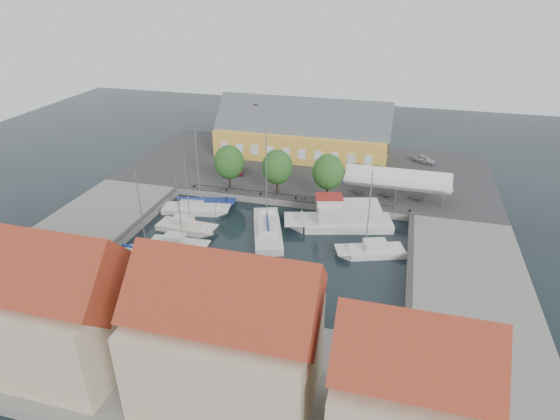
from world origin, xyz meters
name	(u,v)px	position (x,y,z in m)	size (l,w,h in m)	color
ground	(267,244)	(0.00, 0.00, 0.00)	(140.00, 140.00, 0.00)	black
north_quay	(308,169)	(0.00, 23.00, 0.50)	(56.00, 26.00, 1.00)	#2D2D30
west_quay	(93,225)	(-22.00, -2.00, 0.50)	(12.00, 24.00, 1.00)	slate
east_quay	(467,277)	(22.00, -2.00, 0.50)	(12.00, 24.00, 1.00)	slate
south_bank	(191,371)	(0.00, -21.00, 0.50)	(56.00, 14.00, 1.00)	slate
quay_edge_fittings	(278,217)	(0.02, 4.75, 1.06)	(56.00, 24.72, 0.40)	#383533
warehouse	(300,134)	(-2.60, 28.36, 4.43)	(28.56, 14.00, 9.55)	gold
tent_canopy	(397,180)	(14.00, 14.50, 3.68)	(14.00, 4.00, 2.83)	silver
quay_trees	(277,167)	(-2.00, 12.00, 4.88)	(18.20, 4.20, 6.30)	black
car_silver	(425,159)	(17.93, 29.38, 1.64)	(1.50, 3.73, 1.27)	#B1B3B9
car_red	(238,169)	(-9.79, 17.79, 1.60)	(1.27, 3.66, 1.20)	maroon
center_sailboat	(268,232)	(-0.47, 1.96, 0.36)	(6.38, 10.90, 14.30)	silver
trawler	(342,219)	(7.95, 6.43, 1.02)	(13.94, 7.36, 5.00)	silver
east_boat_b	(372,252)	(12.14, 0.81, 0.26)	(8.16, 5.01, 10.78)	silver
west_boat_a	(195,210)	(-11.65, 5.46, 0.27)	(9.33, 4.02, 11.95)	silver
west_boat_b	(186,228)	(-10.66, 0.58, 0.26)	(7.74, 3.05, 10.46)	beige
west_boat_c	(177,245)	(-9.75, -3.53, 0.26)	(7.27, 2.62, 9.85)	silver
west_boat_d	(142,261)	(-12.04, -7.58, 0.27)	(8.58, 2.88, 11.31)	silver
launch_sw	(108,280)	(-13.73, -11.40, 0.09)	(4.81, 2.28, 0.98)	silver
launch_nw	(216,204)	(-9.77, 8.34, 0.09)	(5.39, 3.17, 0.88)	navy
townhouses	(197,343)	(1.93, -23.24, 5.82)	(36.30, 8.50, 12.00)	#C8B39A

